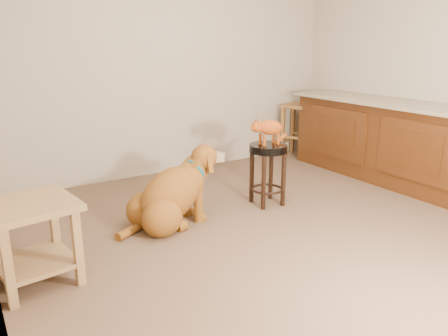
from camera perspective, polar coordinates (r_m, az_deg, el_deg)
floor at (r=4.03m, az=6.35°, el=-7.05°), size 4.50×4.00×0.01m
room_shell at (r=3.71m, az=7.19°, el=17.49°), size 4.54×4.04×2.62m
cabinet_run at (r=5.45m, az=20.79°, el=3.00°), size 0.70×2.56×0.94m
padded_stool at (r=4.34m, az=5.75°, el=0.77°), size 0.38×0.38×0.62m
wood_stool at (r=6.27m, az=9.68°, el=4.96°), size 0.53×0.53×0.75m
side_table at (r=3.18m, az=-23.81°, el=-7.47°), size 0.63×0.63×0.58m
golden_retriever at (r=3.89m, az=-6.90°, el=-3.66°), size 1.15×0.61×0.73m
tabby_kitten at (r=4.26m, az=5.74°, el=5.17°), size 0.48×0.16×0.30m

